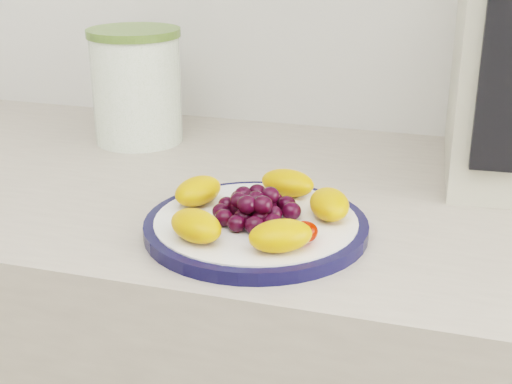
% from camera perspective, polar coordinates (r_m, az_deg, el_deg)
% --- Properties ---
extents(plate_rim, '(0.25, 0.25, 0.01)m').
position_cam_1_polar(plate_rim, '(0.81, 0.00, -2.80)').
color(plate_rim, '#0D0E33').
rests_on(plate_rim, counter).
extents(plate_face, '(0.23, 0.23, 0.02)m').
position_cam_1_polar(plate_face, '(0.81, 0.00, -2.73)').
color(plate_face, white).
rests_on(plate_face, counter).
extents(canister, '(0.16, 0.16, 0.17)m').
position_cam_1_polar(canister, '(1.14, -9.50, 8.06)').
color(canister, '#416F21').
rests_on(canister, counter).
extents(canister_lid, '(0.16, 0.16, 0.01)m').
position_cam_1_polar(canister_lid, '(1.12, -9.78, 12.46)').
color(canister_lid, '#577433').
rests_on(canister_lid, canister).
extents(appliance_panel, '(0.07, 0.03, 0.28)m').
position_cam_1_polar(appliance_panel, '(0.87, 19.74, 10.41)').
color(appliance_panel, black).
rests_on(appliance_panel, appliance_body).
extents(fruit_plate, '(0.22, 0.22, 0.04)m').
position_cam_1_polar(fruit_plate, '(0.80, 0.24, -1.28)').
color(fruit_plate, orange).
rests_on(fruit_plate, plate_face).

